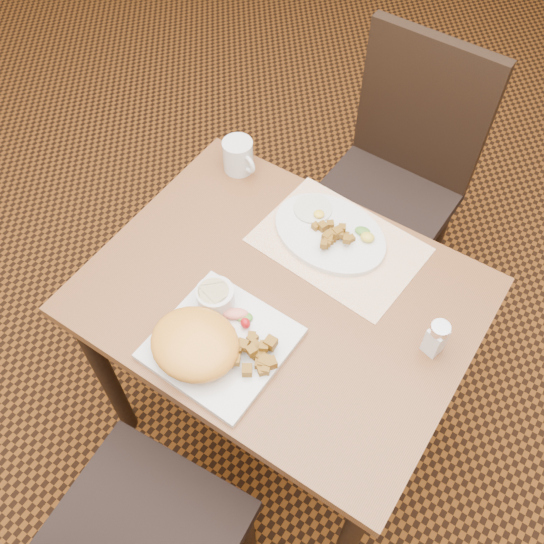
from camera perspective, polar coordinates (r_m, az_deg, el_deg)
The scene contains 15 objects.
ground at distance 2.11m, azimuth 0.59°, elevation -13.26°, with size 8.00×8.00×0.00m, color black.
table at distance 1.54m, azimuth 0.79°, elevation -4.25°, with size 0.90×0.70×0.75m.
chair_far at distance 2.03m, azimuth 11.61°, elevation 9.16°, with size 0.43×0.44×0.97m.
placemat at distance 1.54m, azimuth 6.28°, elevation 2.56°, with size 0.40×0.28×0.00m, color white.
plate_square at distance 1.37m, azimuth -4.80°, elevation -6.72°, with size 0.28×0.28×0.02m, color silver.
plate_oval at distance 1.55m, azimuth 5.45°, elevation 3.64°, with size 0.30×0.23×0.02m, color silver, non-canonical shape.
hollandaise_mound at distance 1.33m, azimuth -7.31°, elevation -6.70°, with size 0.20×0.18×0.07m.
ramekin at distance 1.40m, azimuth -5.36°, elevation -2.29°, with size 0.09×0.09×0.05m.
garnish_sq at distance 1.38m, azimuth -3.08°, elevation -4.21°, with size 0.08×0.06×0.03m.
fried_egg at distance 1.58m, azimuth 3.94°, elevation 5.91°, with size 0.10×0.10×0.02m.
garnish_ov at distance 1.53m, azimuth 8.80°, elevation 3.49°, with size 0.06×0.05×0.02m.
salt_shaker at distance 1.37m, azimuth 15.20°, elevation -6.00°, with size 0.05×0.05×0.10m.
coffee_mug at distance 1.68m, azimuth -3.16°, elevation 10.84°, with size 0.11×0.08×0.09m.
home_fries_sq at distance 1.33m, azimuth -1.66°, elevation -7.69°, with size 0.12×0.11×0.04m.
home_fries_ov at distance 1.51m, azimuth 5.71°, elevation 3.51°, with size 0.11×0.10×0.03m.
Camera 1 is at (0.42, -0.67, 1.96)m, focal length 40.00 mm.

